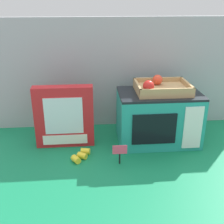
% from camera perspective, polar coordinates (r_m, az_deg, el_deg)
% --- Properties ---
extents(ground_plane, '(1.70, 1.70, 0.00)m').
position_cam_1_polar(ground_plane, '(1.56, 4.00, -6.33)').
color(ground_plane, '#147A4C').
rests_on(ground_plane, ground).
extents(display_back_panel, '(1.61, 0.03, 0.65)m').
position_cam_1_polar(display_back_panel, '(1.70, 2.89, 7.81)').
color(display_back_panel, '#A0A3A8').
rests_on(display_back_panel, ground).
extents(toy_microwave, '(0.43, 0.27, 0.28)m').
position_cam_1_polar(toy_microwave, '(1.55, 9.34, -1.07)').
color(toy_microwave, teal).
rests_on(toy_microwave, ground).
extents(food_groups_crate, '(0.28, 0.21, 0.08)m').
position_cam_1_polar(food_groups_crate, '(1.50, 9.83, 4.82)').
color(food_groups_crate, tan).
rests_on(food_groups_crate, toy_microwave).
extents(cookie_set_box, '(0.31, 0.07, 0.33)m').
position_cam_1_polar(cookie_set_box, '(1.50, -9.63, -0.94)').
color(cookie_set_box, red).
rests_on(cookie_set_box, ground).
extents(price_sign, '(0.07, 0.01, 0.10)m').
position_cam_1_polar(price_sign, '(1.35, 1.58, -8.01)').
color(price_sign, black).
rests_on(price_sign, ground).
extents(loose_toy_banana, '(0.10, 0.12, 0.03)m').
position_cam_1_polar(loose_toy_banana, '(1.43, -6.23, -8.71)').
color(loose_toy_banana, yellow).
rests_on(loose_toy_banana, ground).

